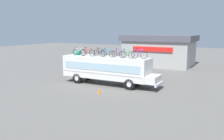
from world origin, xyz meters
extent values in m
plane|color=#605E59|center=(0.00, 0.00, 0.00)|extent=(120.00, 120.00, 0.00)
cube|color=silver|center=(0.00, 0.00, 1.82)|extent=(9.50, 2.39, 2.24)
cube|color=silver|center=(5.26, 0.00, 1.05)|extent=(1.01, 2.20, 0.70)
cube|color=#99B7C6|center=(0.00, -1.21, 2.01)|extent=(8.74, 0.04, 0.76)
cube|color=#99B7C6|center=(0.00, 1.21, 2.01)|extent=(8.74, 0.04, 0.76)
cube|color=silver|center=(0.00, -1.21, 1.37)|extent=(9.12, 0.03, 0.12)
cube|color=silver|center=(0.00, 1.21, 1.37)|extent=(9.12, 0.03, 0.12)
cube|color=silver|center=(5.82, 0.00, 0.62)|extent=(0.16, 2.27, 0.24)
cylinder|color=black|center=(3.23, -1.05, 0.54)|extent=(1.08, 0.28, 1.08)
cylinder|color=silver|center=(3.23, -1.05, 0.54)|extent=(0.49, 0.30, 0.49)
cylinder|color=black|center=(3.23, 1.05, 0.54)|extent=(1.08, 0.28, 1.08)
cylinder|color=silver|center=(3.23, 1.05, 0.54)|extent=(0.49, 0.30, 0.49)
cylinder|color=black|center=(-2.95, -1.05, 0.54)|extent=(1.08, 0.28, 1.08)
cylinder|color=silver|center=(-2.95, -1.05, 0.54)|extent=(0.49, 0.30, 0.49)
cylinder|color=black|center=(-2.95, 1.05, 0.54)|extent=(1.08, 0.28, 1.08)
cylinder|color=silver|center=(-2.95, 1.05, 0.54)|extent=(0.49, 0.30, 0.49)
cube|color=#1E7F66|center=(-3.80, 0.24, 3.17)|extent=(0.56, 0.48, 0.45)
torus|color=black|center=(-3.64, -0.39, 3.28)|extent=(0.67, 0.04, 0.67)
torus|color=black|center=(-2.63, -0.39, 3.28)|extent=(0.67, 0.04, 0.67)
cylinder|color=white|center=(-3.33, -0.39, 3.53)|extent=(0.20, 0.04, 0.47)
cylinder|color=white|center=(-3.03, -0.39, 3.51)|extent=(0.47, 0.04, 0.46)
cylinder|color=white|center=(-3.11, -0.39, 3.74)|extent=(0.61, 0.04, 0.07)
cylinder|color=white|center=(-3.45, -0.39, 3.29)|extent=(0.38, 0.03, 0.05)
cylinder|color=white|center=(-3.53, -0.39, 3.52)|extent=(0.25, 0.03, 0.50)
cylinder|color=white|center=(-2.72, -0.39, 3.50)|extent=(0.21, 0.03, 0.46)
cylinder|color=silver|center=(-2.81, -0.39, 3.78)|extent=(0.03, 0.44, 0.03)
ellipsoid|color=black|center=(-3.42, -0.39, 3.80)|extent=(0.20, 0.08, 0.06)
torus|color=black|center=(-2.54, -0.34, 3.30)|extent=(0.71, 0.04, 0.71)
torus|color=black|center=(-1.44, -0.34, 3.30)|extent=(0.71, 0.04, 0.71)
cylinder|color=red|center=(-2.21, -0.34, 3.57)|extent=(0.21, 0.04, 0.51)
cylinder|color=red|center=(-1.88, -0.34, 3.55)|extent=(0.51, 0.04, 0.49)
cylinder|color=red|center=(-1.97, -0.34, 3.80)|extent=(0.66, 0.04, 0.07)
cylinder|color=red|center=(-2.33, -0.34, 3.31)|extent=(0.42, 0.03, 0.05)
cylinder|color=red|center=(-2.42, -0.34, 3.56)|extent=(0.27, 0.03, 0.53)
cylinder|color=red|center=(-1.54, -0.34, 3.54)|extent=(0.23, 0.03, 0.50)
cylinder|color=silver|center=(-1.64, -0.34, 3.83)|extent=(0.03, 0.44, 0.03)
ellipsoid|color=black|center=(-2.30, -0.34, 3.86)|extent=(0.20, 0.08, 0.06)
torus|color=black|center=(-1.31, 0.26, 3.27)|extent=(0.66, 0.04, 0.66)
torus|color=black|center=(-0.34, 0.26, 3.27)|extent=(0.66, 0.04, 0.66)
cylinder|color=black|center=(-1.02, 0.26, 3.52)|extent=(0.19, 0.04, 0.47)
cylinder|color=black|center=(-0.73, 0.26, 3.50)|extent=(0.45, 0.04, 0.45)
cylinder|color=black|center=(-0.81, 0.26, 3.73)|extent=(0.59, 0.04, 0.07)
cylinder|color=black|center=(-1.13, 0.26, 3.28)|extent=(0.37, 0.03, 0.05)
cylinder|color=black|center=(-1.21, 0.26, 3.51)|extent=(0.24, 0.03, 0.49)
cylinder|color=black|center=(-0.43, 0.26, 3.49)|extent=(0.21, 0.03, 0.46)
cylinder|color=silver|center=(-0.51, 0.26, 3.77)|extent=(0.03, 0.44, 0.03)
ellipsoid|color=black|center=(-1.10, 0.26, 3.79)|extent=(0.20, 0.08, 0.06)
torus|color=black|center=(-0.21, -0.29, 3.27)|extent=(0.66, 0.04, 0.66)
torus|color=black|center=(0.88, -0.29, 3.27)|extent=(0.66, 0.04, 0.66)
cylinder|color=#197FDB|center=(0.12, -0.29, 3.52)|extent=(0.21, 0.04, 0.47)
cylinder|color=#197FDB|center=(0.44, -0.29, 3.51)|extent=(0.50, 0.04, 0.45)
cylinder|color=#197FDB|center=(0.36, -0.29, 3.73)|extent=(0.65, 0.04, 0.07)
cylinder|color=#197FDB|center=(0.00, -0.29, 3.28)|extent=(0.41, 0.03, 0.05)
cylinder|color=#197FDB|center=(-0.09, -0.29, 3.51)|extent=(0.26, 0.03, 0.49)
cylinder|color=#197FDB|center=(0.78, -0.29, 3.50)|extent=(0.23, 0.03, 0.46)
cylinder|color=silver|center=(0.68, -0.29, 3.77)|extent=(0.03, 0.44, 0.03)
ellipsoid|color=black|center=(0.03, -0.29, 3.79)|extent=(0.20, 0.08, 0.06)
torus|color=black|center=(0.94, 0.18, 3.26)|extent=(0.64, 0.04, 0.64)
torus|color=black|center=(2.03, 0.18, 3.26)|extent=(0.64, 0.04, 0.64)
cylinder|color=purple|center=(1.27, 0.18, 3.51)|extent=(0.21, 0.04, 0.46)
cylinder|color=purple|center=(1.59, 0.18, 3.49)|extent=(0.51, 0.04, 0.44)
cylinder|color=purple|center=(1.51, 0.18, 3.72)|extent=(0.66, 0.04, 0.07)
cylinder|color=purple|center=(1.14, 0.18, 3.27)|extent=(0.42, 0.03, 0.05)
cylinder|color=purple|center=(1.06, 0.18, 3.50)|extent=(0.27, 0.03, 0.48)
cylinder|color=purple|center=(1.93, 0.18, 3.48)|extent=(0.23, 0.03, 0.45)
cylinder|color=silver|center=(1.84, 0.18, 3.75)|extent=(0.03, 0.44, 0.03)
ellipsoid|color=black|center=(1.18, 0.18, 3.77)|extent=(0.20, 0.08, 0.06)
torus|color=black|center=(2.01, -0.21, 3.28)|extent=(0.67, 0.04, 0.67)
torus|color=black|center=(3.01, -0.21, 3.28)|extent=(0.67, 0.04, 0.67)
cylinder|color=green|center=(2.31, -0.21, 3.53)|extent=(0.19, 0.04, 0.48)
cylinder|color=green|center=(2.61, -0.21, 3.52)|extent=(0.47, 0.04, 0.46)
cylinder|color=green|center=(2.53, -0.21, 3.75)|extent=(0.60, 0.04, 0.07)
cylinder|color=green|center=(2.20, -0.21, 3.29)|extent=(0.38, 0.03, 0.05)
cylinder|color=green|center=(2.12, -0.21, 3.52)|extent=(0.25, 0.03, 0.50)
cylinder|color=green|center=(2.92, -0.21, 3.51)|extent=(0.21, 0.03, 0.47)
cylinder|color=silver|center=(2.83, -0.21, 3.78)|extent=(0.03, 0.44, 0.03)
ellipsoid|color=black|center=(2.23, -0.21, 3.81)|extent=(0.20, 0.08, 0.06)
torus|color=black|center=(3.27, 0.00, 3.31)|extent=(0.74, 0.04, 0.74)
torus|color=black|center=(4.24, 0.00, 3.31)|extent=(0.74, 0.04, 0.74)
cylinder|color=purple|center=(3.56, 0.00, 3.59)|extent=(0.19, 0.04, 0.53)
cylinder|color=purple|center=(3.85, 0.00, 3.57)|extent=(0.45, 0.04, 0.51)
cylinder|color=purple|center=(3.78, 0.00, 3.83)|extent=(0.58, 0.04, 0.07)
cylinder|color=purple|center=(3.46, 0.00, 3.32)|extent=(0.37, 0.03, 0.05)
cylinder|color=purple|center=(3.38, 0.00, 3.58)|extent=(0.24, 0.03, 0.55)
cylinder|color=purple|center=(4.15, 0.00, 3.56)|extent=(0.20, 0.03, 0.51)
cylinder|color=silver|center=(4.07, 0.00, 3.86)|extent=(0.03, 0.44, 0.03)
ellipsoid|color=black|center=(3.49, 0.00, 3.89)|extent=(0.20, 0.08, 0.06)
cube|color=#9E9E99|center=(0.69, 16.30, 1.97)|extent=(10.21, 7.11, 3.95)
cube|color=#4C4C56|center=(0.69, 16.30, 4.40)|extent=(11.02, 7.68, 0.91)
cube|color=red|center=(0.69, 12.65, 2.84)|extent=(6.12, 0.16, 0.70)
cone|color=orange|center=(1.39, -3.65, 0.24)|extent=(0.31, 0.31, 0.49)
camera|label=1|loc=(12.52, -21.78, 5.75)|focal=38.78mm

